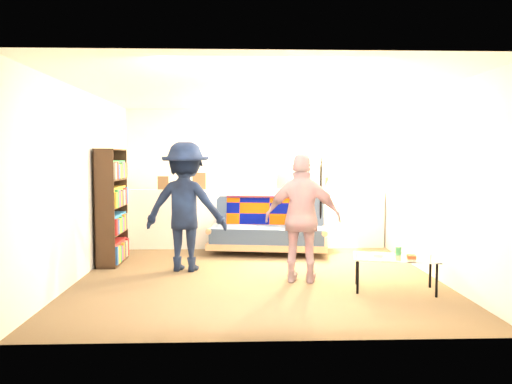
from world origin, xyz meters
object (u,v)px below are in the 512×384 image
at_px(floor_lamp, 321,182).
at_px(bookshelf, 112,210).
at_px(person_right, 303,218).
at_px(futon_sofa, 270,230).
at_px(coffee_table, 396,259).
at_px(person_left, 185,207).

bearing_deg(floor_lamp, bookshelf, -165.96).
bearing_deg(floor_lamp, person_right, -105.47).
height_order(futon_sofa, person_right, person_right).
bearing_deg(coffee_table, person_right, 156.69).
bearing_deg(futon_sofa, person_right, -81.51).
height_order(bookshelf, floor_lamp, bookshelf).
xyz_separation_m(coffee_table, person_left, (-2.52, 1.14, 0.50)).
bearing_deg(coffee_table, bookshelf, 155.80).
bearing_deg(person_left, person_right, 164.61).
relative_size(coffee_table, person_right, 0.65).
bearing_deg(person_right, futon_sofa, -70.00).
distance_m(bookshelf, person_right, 2.88).
bearing_deg(person_left, floor_lamp, -138.27).
relative_size(futon_sofa, coffee_table, 1.91).
relative_size(floor_lamp, person_right, 1.01).
height_order(bookshelf, coffee_table, bookshelf).
bearing_deg(bookshelf, futon_sofa, 16.84).
height_order(person_left, person_right, person_left).
bearing_deg(person_right, coffee_table, 168.20).
distance_m(bookshelf, coffee_table, 4.01).
xyz_separation_m(futon_sofa, coffee_table, (1.30, -2.34, -0.00)).
bearing_deg(floor_lamp, futon_sofa, -174.14).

